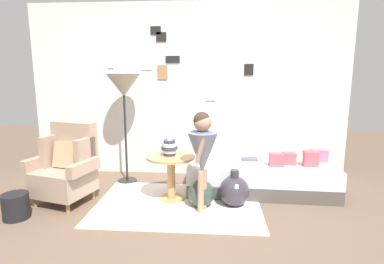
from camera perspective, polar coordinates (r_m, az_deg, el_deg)
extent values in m
plane|color=brown|center=(3.26, -4.12, -18.05)|extent=(12.00, 12.00, 0.00)
cube|color=silver|center=(4.80, -0.88, 7.53)|extent=(4.80, 0.10, 2.60)
cube|color=white|center=(4.99, -14.73, 12.93)|extent=(0.09, 0.02, 0.28)
cube|color=#A8A89F|center=(4.98, -14.75, 12.93)|extent=(0.07, 0.01, 0.22)
cube|color=black|center=(4.82, -5.65, 16.97)|extent=(0.15, 0.02, 0.14)
cube|color=slate|center=(4.81, -5.66, 16.97)|extent=(0.12, 0.01, 0.11)
cube|color=black|center=(4.74, 10.38, 11.21)|extent=(0.13, 0.02, 0.16)
cube|color=gray|center=(4.74, 10.39, 11.21)|extent=(0.10, 0.01, 0.13)
cube|color=black|center=(4.77, -3.56, 13.15)|extent=(0.21, 0.02, 0.10)
cube|color=gray|center=(4.76, -3.57, 13.16)|extent=(0.16, 0.01, 0.08)
cube|color=olive|center=(4.79, -5.42, 10.86)|extent=(0.15, 0.02, 0.22)
cube|color=silver|center=(4.78, -5.42, 10.86)|extent=(0.12, 0.01, 0.17)
cube|color=black|center=(4.84, -6.67, 18.03)|extent=(0.15, 0.02, 0.12)
cube|color=silver|center=(4.84, -6.68, 18.03)|extent=(0.12, 0.01, 0.09)
cube|color=white|center=(4.73, 3.55, 7.36)|extent=(0.16, 0.02, 0.25)
cube|color=beige|center=(4.72, 3.54, 7.36)|extent=(0.12, 0.01, 0.20)
cube|color=white|center=(4.84, -8.33, 12.73)|extent=(0.16, 0.02, 0.25)
cube|color=#5B5B56|center=(4.83, -8.34, 12.73)|extent=(0.12, 0.01, 0.19)
cube|color=silver|center=(3.88, -2.62, -13.04)|extent=(1.97, 1.37, 0.01)
cylinder|color=#9E7042|center=(4.22, -26.77, -11.39)|extent=(0.04, 0.04, 0.12)
cylinder|color=#9E7042|center=(3.90, -21.80, -12.80)|extent=(0.04, 0.04, 0.12)
cylinder|color=#9E7042|center=(4.51, -22.61, -9.64)|extent=(0.04, 0.04, 0.12)
cylinder|color=#9E7042|center=(4.22, -17.70, -10.74)|extent=(0.04, 0.04, 0.12)
cube|color=gray|center=(4.13, -22.44, -8.39)|extent=(0.73, 0.70, 0.30)
cube|color=gray|center=(4.19, -20.75, -1.99)|extent=(0.62, 0.30, 0.55)
cube|color=gray|center=(4.29, -24.46, -3.12)|extent=(0.16, 0.32, 0.39)
cube|color=gray|center=(3.94, -19.04, -3.87)|extent=(0.16, 0.32, 0.39)
cube|color=gray|center=(4.28, -26.11, -4.95)|extent=(0.22, 0.51, 0.14)
cube|color=gray|center=(3.85, -19.22, -6.14)|extent=(0.22, 0.51, 0.14)
cube|color=tan|center=(4.12, -21.83, -3.92)|extent=(0.39, 0.26, 0.33)
cube|color=#4C4742|center=(4.34, 12.38, -9.41)|extent=(1.93, 0.87, 0.18)
cube|color=silver|center=(4.28, 12.49, -6.89)|extent=(1.93, 0.87, 0.22)
cube|color=gray|center=(4.50, 22.23, -4.03)|extent=(0.21, 0.12, 0.16)
cube|color=#D64C56|center=(4.25, 20.93, -4.60)|extent=(0.18, 0.13, 0.19)
cube|color=#D64C56|center=(4.24, 17.41, -4.67)|extent=(0.16, 0.12, 0.15)
cube|color=#D64C56|center=(4.11, 15.21, -4.95)|extent=(0.18, 0.12, 0.16)
cylinder|color=tan|center=(4.02, -3.80, -12.06)|extent=(0.33, 0.33, 0.02)
cylinder|color=tan|center=(3.93, -3.85, -8.42)|extent=(0.10, 0.10, 0.52)
cylinder|color=tan|center=(3.85, -3.90, -4.55)|extent=(0.60, 0.60, 0.03)
cylinder|color=#2D384C|center=(3.85, -4.14, -4.02)|extent=(0.14, 0.14, 0.04)
cylinder|color=silver|center=(3.84, -4.15, -3.46)|extent=(0.17, 0.17, 0.04)
cylinder|color=#2D384C|center=(3.83, -4.16, -2.90)|extent=(0.20, 0.20, 0.04)
cylinder|color=silver|center=(3.82, -4.16, -2.33)|extent=(0.17, 0.17, 0.04)
cylinder|color=#2D384C|center=(3.81, -4.17, -1.76)|extent=(0.14, 0.14, 0.04)
cylinder|color=silver|center=(3.80, -4.18, -1.04)|extent=(0.07, 0.07, 0.06)
cylinder|color=black|center=(4.74, -11.76, -8.70)|extent=(0.28, 0.28, 0.02)
cylinder|color=black|center=(4.55, -12.11, 0.14)|extent=(0.03, 0.03, 1.46)
cone|color=#9E937F|center=(4.48, -12.44, 8.37)|extent=(0.48, 0.48, 0.32)
cylinder|color=#A37A60|center=(3.56, 1.60, -11.03)|extent=(0.07, 0.07, 0.49)
cylinder|color=#A37A60|center=(3.65, 2.18, -10.49)|extent=(0.07, 0.07, 0.49)
cone|color=slate|center=(3.47, 1.94, -3.88)|extent=(0.34, 0.34, 0.47)
cylinder|color=slate|center=(3.43, 1.95, -1.37)|extent=(0.17, 0.17, 0.18)
cylinder|color=#A37A60|center=(3.34, 1.53, -3.29)|extent=(0.14, 0.09, 0.31)
cylinder|color=#A37A60|center=(3.56, 2.93, -2.42)|extent=(0.14, 0.09, 0.31)
sphere|color=#A37A60|center=(3.40, 1.97, 1.74)|extent=(0.20, 0.20, 0.20)
sphere|color=#38281E|center=(3.40, 1.82, 2.16)|extent=(0.19, 0.19, 0.19)
cube|color=#5B4C6A|center=(4.33, 10.51, -4.87)|extent=(0.23, 0.17, 0.03)
sphere|color=#2D3D33|center=(3.76, 1.68, -11.22)|extent=(0.32, 0.32, 0.32)
cylinder|color=#2D3D33|center=(3.69, 1.69, -8.32)|extent=(0.09, 0.09, 0.09)
sphere|color=#332D38|center=(3.81, 7.74, -10.70)|extent=(0.36, 0.36, 0.36)
cylinder|color=#332D38|center=(3.74, 7.83, -7.54)|extent=(0.10, 0.10, 0.09)
cylinder|color=black|center=(3.98, -29.59, -11.73)|extent=(0.28, 0.28, 0.28)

